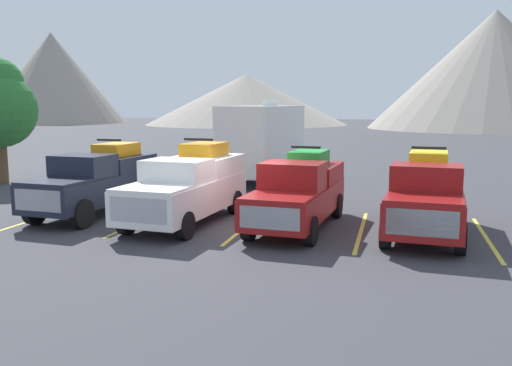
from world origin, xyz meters
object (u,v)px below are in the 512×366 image
Objects in this scene: pickup_truck_c at (299,191)px; pickup_truck_d at (426,195)px; pickup_truck_a at (97,180)px; camper_trailer_a at (263,139)px; pickup_truck_b at (188,185)px.

pickup_truck_d is at bearing -1.58° from pickup_truck_c.
camper_trailer_a is (3.67, 9.42, 0.92)m from pickup_truck_a.
pickup_truck_b is at bearing -6.36° from pickup_truck_a.
pickup_truck_a is 7.14m from pickup_truck_c.
pickup_truck_a is 0.96× the size of pickup_truck_b.
pickup_truck_c is 3.78m from pickup_truck_d.
pickup_truck_b is at bearing -176.73° from pickup_truck_c.
pickup_truck_d is (3.78, -0.10, 0.03)m from pickup_truck_c.
pickup_truck_b is 7.38m from pickup_truck_d.
pickup_truck_c is 1.06× the size of pickup_truck_d.
pickup_truck_c is at bearing 178.42° from pickup_truck_d.
pickup_truck_a is at bearing -111.25° from camper_trailer_a.
pickup_truck_c is 0.70× the size of camper_trailer_a.
pickup_truck_b is (3.54, -0.40, 0.01)m from pickup_truck_a.
pickup_truck_a is 10.92m from pickup_truck_d.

